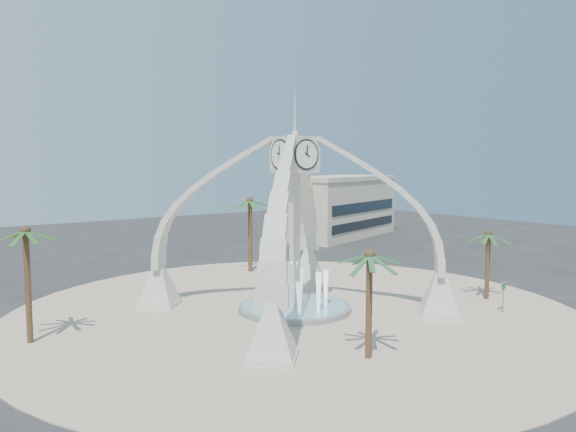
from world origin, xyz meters
TOP-DOWN VIEW (x-y plane):
  - ground at (0.00, 0.00)m, footprint 140.00×140.00m
  - plaza at (0.00, 0.00)m, footprint 40.00×40.00m
  - clock_tower at (-0.00, -0.00)m, footprint 17.94×17.94m
  - fountain at (0.00, 0.00)m, footprint 8.00×8.00m
  - building_ne at (30.00, 28.00)m, footprint 21.87×14.17m
  - palm_east at (13.82, -6.33)m, footprint 3.90×3.90m
  - palm_west at (-16.67, 3.73)m, footprint 4.38×4.38m
  - palm_north at (5.47, 13.91)m, footprint 4.67×4.67m
  - palm_south at (-2.86, -10.06)m, footprint 4.35×4.35m
  - street_sign at (11.27, -9.28)m, footprint 0.83×0.18m

SIDE VIEW (x-z plane):
  - ground at x=0.00m, z-range 0.00..0.00m
  - plaza at x=0.00m, z-range 0.00..0.06m
  - fountain at x=0.00m, z-range -1.52..2.10m
  - street_sign at x=11.27m, z-range 0.49..2.79m
  - building_ne at x=30.00m, z-range 0.01..8.61m
  - palm_east at x=13.82m, z-range 2.15..7.94m
  - palm_south at x=-2.86m, z-range 2.39..8.76m
  - clock_tower at x=0.00m, z-range -1.66..14.64m
  - palm_west at x=-16.67m, z-range 2.84..10.19m
  - palm_north at x=5.47m, z-range 2.93..10.63m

